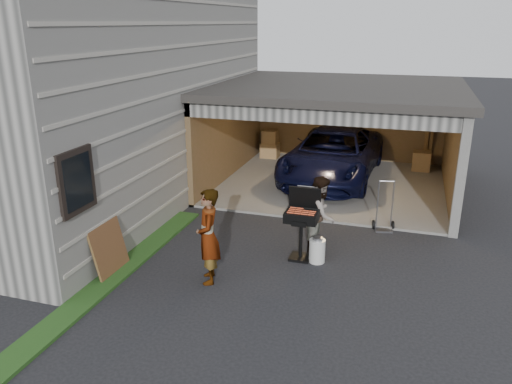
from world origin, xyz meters
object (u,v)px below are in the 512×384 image
(minivan, at_px, (333,157))
(man, at_px, (321,214))
(plywood_panel, at_px, (109,248))
(hand_truck, at_px, (384,220))
(bbq_grill, at_px, (302,219))
(propane_tank, at_px, (317,251))
(woman, at_px, (208,236))

(minivan, relative_size, man, 3.29)
(plywood_panel, height_order, hand_truck, hand_truck)
(bbq_grill, xyz_separation_m, propane_tank, (0.34, -0.07, -0.62))
(man, height_order, propane_tank, man)
(plywood_panel, relative_size, hand_truck, 0.88)
(plywood_panel, bearing_deg, minivan, 66.75)
(bbq_grill, xyz_separation_m, plywood_panel, (-3.30, -1.71, -0.34))
(bbq_grill, distance_m, hand_truck, 2.56)
(bbq_grill, bearing_deg, propane_tank, -11.99)
(man, relative_size, propane_tank, 3.35)
(propane_tank, relative_size, hand_truck, 0.40)
(minivan, height_order, plywood_panel, minivan)
(bbq_grill, height_order, propane_tank, bbq_grill)
(woman, xyz_separation_m, plywood_panel, (-1.90, -0.29, -0.37))
(propane_tank, distance_m, hand_truck, 2.35)
(minivan, distance_m, propane_tank, 5.53)
(woman, height_order, plywood_panel, woman)
(minivan, distance_m, plywood_panel, 7.74)
(minivan, xyz_separation_m, man, (0.54, -4.91, 0.07))
(woman, bearing_deg, plywood_panel, -104.61)
(bbq_grill, xyz_separation_m, hand_truck, (1.50, 1.98, -0.63))
(minivan, xyz_separation_m, hand_truck, (1.74, -3.42, -0.50))
(bbq_grill, height_order, hand_truck, bbq_grill)
(woman, bearing_deg, man, 115.12)
(woman, relative_size, hand_truck, 1.50)
(minivan, distance_m, man, 4.94)
(woman, xyz_separation_m, hand_truck, (2.90, 3.40, -0.66))
(minivan, height_order, propane_tank, minivan)
(woman, height_order, bbq_grill, woman)
(plywood_panel, bearing_deg, bbq_grill, 27.36)
(propane_tank, height_order, plywood_panel, plywood_panel)
(plywood_panel, distance_m, hand_truck, 6.06)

